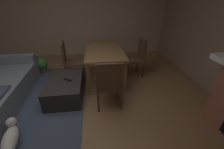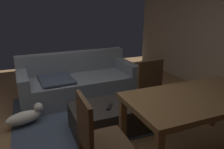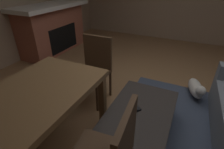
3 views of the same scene
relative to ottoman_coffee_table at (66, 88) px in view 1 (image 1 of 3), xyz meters
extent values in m
plane|color=olive|center=(-0.70, 0.01, -0.19)|extent=(7.68, 7.68, 0.00)
cube|color=#C4AA91|center=(2.50, 0.01, 1.25)|extent=(0.12, 6.55, 2.87)
cube|color=#3D475B|center=(0.00, 0.63, -0.18)|extent=(2.60, 2.00, 0.01)
cube|color=slate|center=(0.86, 1.30, 0.33)|extent=(0.22, 0.96, 0.20)
cube|color=#2D2826|center=(0.00, 0.00, 0.00)|extent=(1.05, 0.66, 0.38)
cube|color=black|center=(-0.02, -0.07, 0.20)|extent=(0.13, 0.16, 0.02)
cube|color=brown|center=(0.72, -0.84, 0.52)|extent=(1.59, 0.86, 0.06)
cube|color=brown|center=(-0.01, -0.47, 0.15)|extent=(0.07, 0.07, 0.68)
cube|color=brown|center=(1.45, -0.47, 0.15)|extent=(0.07, 0.07, 0.68)
cube|color=brown|center=(-0.01, -1.21, 0.15)|extent=(0.07, 0.07, 0.68)
cube|color=brown|center=(1.45, -1.21, 0.15)|extent=(0.07, 0.07, 0.68)
cube|color=#513823|center=(0.72, -1.57, 0.24)|extent=(0.47, 0.47, 0.04)
cube|color=#513823|center=(0.74, -1.77, 0.50)|extent=(0.44, 0.08, 0.48)
cylinder|color=#513823|center=(0.50, -1.39, 0.02)|extent=(0.04, 0.04, 0.41)
cylinder|color=#513823|center=(0.90, -1.36, 0.02)|extent=(0.04, 0.04, 0.41)
cylinder|color=#513823|center=(0.54, -1.79, 0.02)|extent=(0.04, 0.04, 0.41)
cylinder|color=#513823|center=(0.94, -1.75, 0.02)|extent=(0.04, 0.04, 0.41)
cube|color=#513823|center=(0.72, -0.11, 0.24)|extent=(0.48, 0.48, 0.04)
cube|color=#513823|center=(0.70, 0.09, 0.50)|extent=(0.44, 0.08, 0.48)
cylinder|color=#513823|center=(0.94, -0.29, 0.02)|extent=(0.04, 0.04, 0.41)
cylinder|color=#513823|center=(0.54, -0.33, 0.02)|extent=(0.04, 0.04, 0.41)
cylinder|color=#513823|center=(0.90, 0.11, 0.02)|extent=(0.04, 0.04, 0.41)
cylinder|color=#513823|center=(0.50, 0.07, 0.02)|extent=(0.04, 0.04, 0.41)
cube|color=#513823|center=(-0.37, -0.84, 0.24)|extent=(0.44, 0.44, 0.04)
cube|color=#513823|center=(-0.57, -0.84, 0.50)|extent=(0.04, 0.44, 0.48)
cylinder|color=#513823|center=(-0.17, -0.64, 0.02)|extent=(0.04, 0.04, 0.41)
cylinder|color=#513823|center=(-0.17, -1.04, 0.02)|extent=(0.04, 0.04, 0.41)
cylinder|color=#513823|center=(-0.57, -0.64, 0.02)|extent=(0.04, 0.04, 0.41)
cylinder|color=#513823|center=(-0.57, -1.04, 0.02)|extent=(0.04, 0.04, 0.41)
cylinder|color=brown|center=(1.13, 0.79, -0.12)|extent=(0.19, 0.19, 0.15)
ellipsoid|color=#387233|center=(1.13, 0.79, 0.07)|extent=(0.29, 0.29, 0.32)
ellipsoid|color=silver|center=(-1.12, 0.54, -0.05)|extent=(0.53, 0.31, 0.18)
sphere|color=silver|center=(-0.90, 0.60, 0.05)|extent=(0.14, 0.14, 0.14)
camera|label=1|loc=(-2.51, -0.65, 1.61)|focal=22.86mm
camera|label=2|loc=(-1.00, -2.52, 1.51)|focal=34.51mm
camera|label=3|loc=(1.43, 0.34, 1.45)|focal=27.89mm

